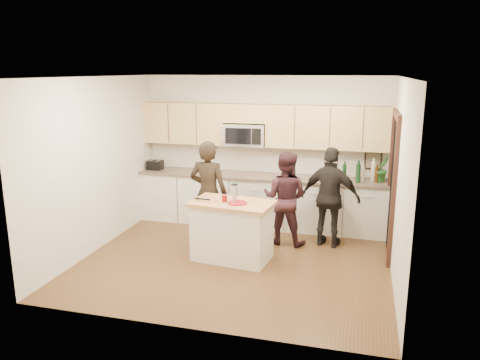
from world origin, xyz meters
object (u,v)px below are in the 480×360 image
(toaster, at_px, (155,165))
(woman_left, at_px, (208,193))
(woman_right, at_px, (330,197))
(woman_center, at_px, (285,198))
(island, at_px, (232,230))

(toaster, bearing_deg, woman_left, -37.49)
(woman_left, bearing_deg, woman_right, -166.75)
(toaster, xyz_separation_m, woman_left, (1.44, -1.10, -0.17))
(toaster, height_order, woman_left, woman_left)
(woman_left, xyz_separation_m, woman_center, (1.20, 0.33, -0.09))
(toaster, bearing_deg, island, -39.73)
(woman_center, bearing_deg, woman_left, 22.83)
(island, relative_size, toaster, 4.71)
(island, height_order, woman_center, woman_center)
(island, xyz_separation_m, woman_center, (0.65, 0.88, 0.31))
(woman_right, bearing_deg, woman_left, 23.50)
(woman_left, distance_m, woman_right, 1.96)
(island, distance_m, toaster, 2.65)
(woman_center, distance_m, woman_right, 0.73)
(woman_left, relative_size, woman_center, 1.11)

